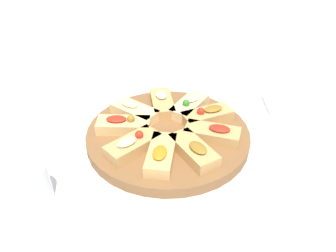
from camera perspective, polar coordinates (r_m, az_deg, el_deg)
ground_plane at (r=0.79m, az=0.00°, el=-2.31°), size 3.00×3.00×0.00m
serving_board at (r=0.79m, az=0.00°, el=-1.56°), size 0.39×0.39×0.03m
focaccia_slice_0 at (r=0.78m, az=-7.79°, el=0.24°), size 0.07×0.13×0.04m
focaccia_slice_1 at (r=0.72m, az=-6.15°, el=-3.22°), size 0.12×0.13×0.04m
focaccia_slice_2 at (r=0.69m, az=-1.23°, el=-4.94°), size 0.13×0.09×0.04m
focaccia_slice_3 at (r=0.70m, az=4.50°, el=-4.19°), size 0.14×0.10×0.04m
focaccia_slice_4 at (r=0.75m, az=7.79°, el=-1.26°), size 0.10×0.14×0.04m
focaccia_slice_5 at (r=0.81m, az=6.85°, el=1.83°), size 0.08×0.13×0.04m
focaccia_slice_6 at (r=0.85m, az=3.78°, el=3.57°), size 0.13×0.12×0.04m
focaccia_slice_7 at (r=0.86m, az=-1.03°, el=4.08°), size 0.12×0.05×0.04m
focaccia_slice_8 at (r=0.83m, az=-5.89°, el=2.60°), size 0.13×0.13×0.04m
plate_right at (r=1.08m, az=-8.11°, el=8.49°), size 0.18×0.18×0.02m
water_glass at (r=0.67m, az=-22.47°, el=-9.34°), size 0.06×0.06×0.08m
napkin_stack at (r=0.97m, az=19.04°, el=3.49°), size 0.11×0.10×0.01m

